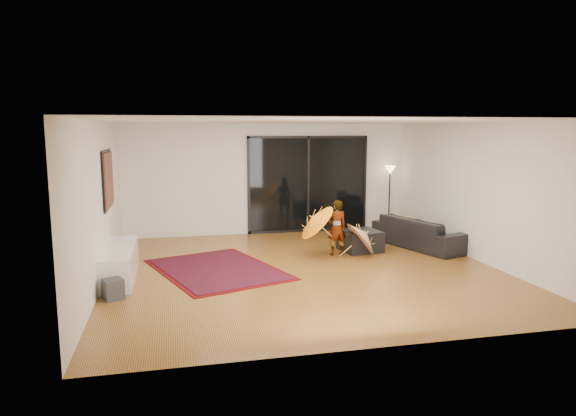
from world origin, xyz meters
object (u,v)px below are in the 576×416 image
object	(u,v)px
child	(337,228)
media_console	(120,262)
ottoman	(360,241)
sofa	(420,232)

from	to	relation	value
child	media_console	bearing A→B (deg)	4.14
media_console	ottoman	size ratio (longest dim) A/B	2.60
ottoman	child	distance (m)	0.74
sofa	child	size ratio (longest dim) A/B	1.95
media_console	sofa	size ratio (longest dim) A/B	0.89
sofa	ottoman	xyz separation A→B (m)	(-1.41, -0.05, -0.11)
ottoman	child	xyz separation A→B (m)	(-0.61, -0.24, 0.35)
child	sofa	bearing A→B (deg)	-177.50
media_console	child	world-z (taller)	child
media_console	child	xyz separation A→B (m)	(4.18, 0.73, 0.30)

